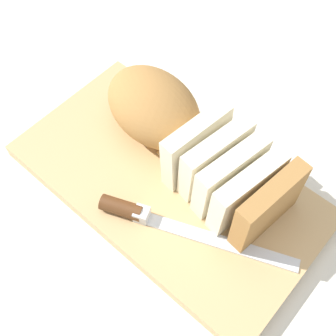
% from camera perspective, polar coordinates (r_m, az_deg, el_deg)
% --- Properties ---
extents(ground_plane, '(3.00, 3.00, 0.00)m').
position_cam_1_polar(ground_plane, '(0.66, 0.00, -2.49)').
color(ground_plane, silver).
extents(cutting_board, '(0.46, 0.25, 0.02)m').
position_cam_1_polar(cutting_board, '(0.65, 0.00, -1.97)').
color(cutting_board, tan).
rests_on(cutting_board, ground_plane).
extents(bread_loaf, '(0.33, 0.15, 0.09)m').
position_cam_1_polar(bread_loaf, '(0.62, 2.12, 4.50)').
color(bread_loaf, '#A8753D').
rests_on(bread_loaf, cutting_board).
extents(bread_knife, '(0.26, 0.13, 0.02)m').
position_cam_1_polar(bread_knife, '(0.60, -2.73, -6.39)').
color(bread_knife, silver).
rests_on(bread_knife, cutting_board).
extents(crumb_near_knife, '(0.00, 0.00, 0.00)m').
position_cam_1_polar(crumb_near_knife, '(0.64, 6.58, -1.54)').
color(crumb_near_knife, tan).
rests_on(crumb_near_knife, cutting_board).
extents(crumb_near_loaf, '(0.01, 0.01, 0.01)m').
position_cam_1_polar(crumb_near_loaf, '(0.66, -1.14, 2.06)').
color(crumb_near_loaf, tan).
rests_on(crumb_near_loaf, cutting_board).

